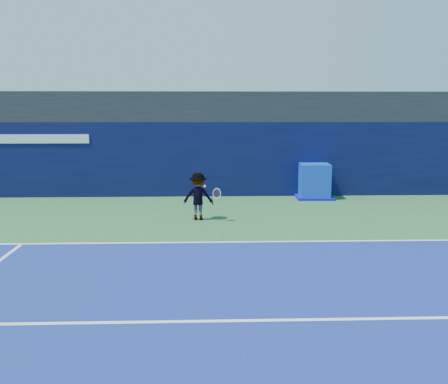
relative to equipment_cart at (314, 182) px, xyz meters
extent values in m
plane|color=#2C6231|center=(-4.18, -9.57, -0.63)|extent=(80.00, 80.00, 0.00)
cube|color=white|center=(-4.18, -6.57, -0.62)|extent=(24.00, 0.10, 0.01)
cube|color=white|center=(-4.18, -11.57, -0.62)|extent=(24.00, 0.10, 0.01)
cube|color=black|center=(-4.18, 1.93, 2.97)|extent=(36.00, 3.00, 1.20)
cube|color=#0A0E37|center=(-4.18, 0.93, 0.87)|extent=(36.00, 1.00, 3.00)
cube|color=white|center=(-11.18, 0.42, 1.72)|extent=(4.50, 0.04, 0.35)
cube|color=#0D35C3|center=(0.00, 0.00, 0.06)|extent=(1.18, 1.18, 1.37)
cube|color=#0B0D9D|center=(0.00, 0.00, -0.58)|extent=(1.47, 1.47, 0.09)
imported|color=white|center=(-4.56, -3.77, 0.13)|extent=(1.04, 0.68, 1.52)
cylinder|color=black|center=(-4.11, -4.02, 0.02)|extent=(0.07, 0.13, 0.24)
torus|color=silver|center=(-3.97, -4.07, 0.27)|extent=(0.28, 0.16, 0.27)
cylinder|color=black|center=(-3.97, -4.07, 0.27)|extent=(0.23, 0.12, 0.23)
sphere|color=#D3EE1A|center=(-4.34, -4.61, 0.60)|extent=(0.07, 0.07, 0.07)
camera|label=1|loc=(-4.26, -19.53, 2.96)|focal=40.00mm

